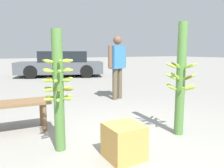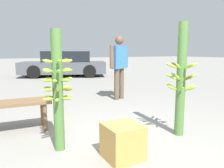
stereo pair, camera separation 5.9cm
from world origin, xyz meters
name	(u,v)px [view 2 (the right image)]	position (x,y,z in m)	size (l,w,h in m)	color
ground_plane	(131,148)	(0.00, 0.00, 0.00)	(80.00, 80.00, 0.00)	gray
banana_stalk_left	(58,89)	(-0.80, 0.38, 0.77)	(0.39, 0.39, 1.47)	#4C7A38
banana_stalk_center	(181,80)	(0.88, 0.05, 0.82)	(0.46, 0.46, 1.62)	#4C7A38
vendor_person	(119,62)	(1.30, 2.57, 0.95)	(0.64, 0.33, 1.60)	brown
market_bench	(11,107)	(-1.28, 1.30, 0.39)	(1.16, 0.49, 0.47)	brown
parked_car	(65,64)	(1.54, 8.37, 0.59)	(4.36, 3.00, 1.23)	#4C5156
produce_crate	(123,141)	(-0.23, -0.18, 0.20)	(0.40, 0.40, 0.40)	#C69347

